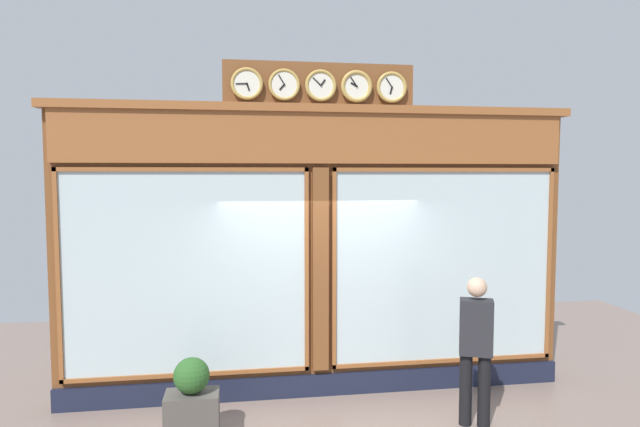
% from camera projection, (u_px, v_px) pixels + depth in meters
% --- Properties ---
extents(shop_facade, '(6.60, 0.42, 4.20)m').
position_uv_depth(shop_facade, '(319.00, 249.00, 6.94)').
color(shop_facade, brown).
rests_on(shop_facade, ground_plane).
extents(pedestrian, '(0.42, 0.34, 1.69)m').
position_uv_depth(pedestrian, '(476.00, 345.00, 6.04)').
color(pedestrian, black).
rests_on(pedestrian, ground_plane).
extents(planter_box, '(0.56, 0.36, 0.54)m').
position_uv_depth(planter_box, '(192.00, 418.00, 5.68)').
color(planter_box, '#4C4742').
rests_on(planter_box, ground_plane).
extents(planter_shrub, '(0.38, 0.38, 0.38)m').
position_uv_depth(planter_shrub, '(191.00, 376.00, 5.65)').
color(planter_shrub, '#285623').
rests_on(planter_shrub, planter_box).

